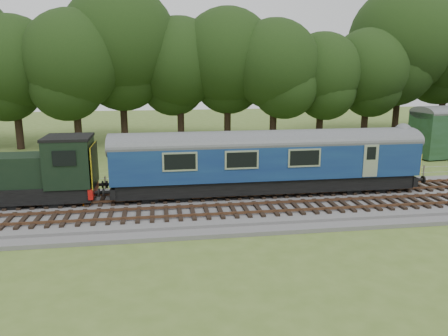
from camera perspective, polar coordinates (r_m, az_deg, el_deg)
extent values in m
plane|color=#4C6625|center=(25.25, 6.85, -4.92)|extent=(120.00, 120.00, 0.00)
cube|color=#4C4C4F|center=(25.20, 6.86, -4.54)|extent=(70.00, 7.00, 0.35)
cube|color=brown|center=(25.74, 6.47, -3.42)|extent=(66.50, 0.07, 0.14)
cube|color=brown|center=(27.07, 5.69, -2.58)|extent=(66.50, 0.07, 0.14)
cube|color=brown|center=(22.99, 8.41, -5.49)|extent=(66.50, 0.07, 0.14)
cube|color=brown|center=(24.30, 7.43, -4.44)|extent=(66.50, 0.07, 0.14)
cube|color=black|center=(26.19, 5.58, -1.81)|extent=(17.46, 2.52, 0.85)
cube|color=navy|center=(25.87, 5.65, 1.24)|extent=(18.00, 2.80, 2.05)
cube|color=yellow|center=(29.47, 22.90, 0.97)|extent=(0.06, 2.74, 1.30)
cube|color=black|center=(28.29, 17.44, -1.67)|extent=(2.60, 2.00, 0.55)
cube|color=black|center=(25.48, -7.65, -2.76)|extent=(2.60, 2.00, 0.55)
cube|color=black|center=(26.70, -26.01, -2.93)|extent=(8.73, 2.39, 0.85)
cube|color=black|center=(25.53, -19.52, 0.79)|extent=(2.40, 2.55, 2.60)
cube|color=#A6100C|center=(25.70, -16.66, -2.60)|extent=(0.25, 2.60, 0.55)
cube|color=yellow|center=(25.35, -16.55, 0.46)|extent=(0.06, 2.55, 2.30)
imported|color=#F85E0D|center=(24.98, -17.61, -2.64)|extent=(0.78, 0.66, 1.81)
cube|color=#193618|center=(48.83, 27.16, 3.78)|extent=(3.50, 3.50, 2.27)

